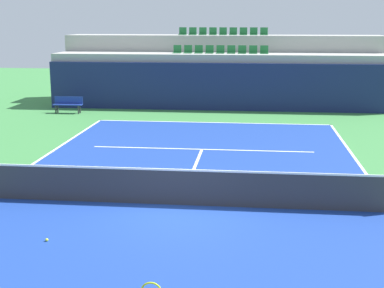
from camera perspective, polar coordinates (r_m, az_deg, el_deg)
ground_plane at (r=14.60m, az=-1.32°, el=-6.31°), size 80.00×80.00×0.00m
court_surface at (r=14.60m, az=-1.32°, el=-6.29°), size 11.00×24.00×0.01m
baseline_far at (r=26.13m, az=2.16°, el=2.22°), size 11.00×0.10×0.00m
service_line_far at (r=20.72m, az=1.03°, el=-0.55°), size 8.26×0.10×0.00m
centre_service_line at (r=17.63m, az=0.06°, el=-2.91°), size 0.10×6.40×0.00m
back_wall at (r=29.62m, az=2.72°, el=5.89°), size 18.35×0.30×2.51m
stands_tier_lower at (r=30.94m, az=2.89°, el=6.56°), size 18.35×2.40×2.93m
stands_tier_upper at (r=33.28m, az=3.15°, el=7.80°), size 18.35×2.40×3.86m
seating_row_lower at (r=30.90m, az=2.93°, el=9.52°), size 5.22×0.44×0.44m
seating_row_upper at (r=33.26m, az=3.21°, el=11.34°), size 5.22×0.44×0.44m
tennis_net at (r=14.44m, az=-1.33°, el=-4.40°), size 11.08×0.08×1.07m
player_bench at (r=29.51m, az=-12.62°, el=4.10°), size 1.50×0.40×0.85m
tennis_ball_1 at (r=12.70m, az=-14.70°, el=-9.51°), size 0.07×0.07×0.07m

